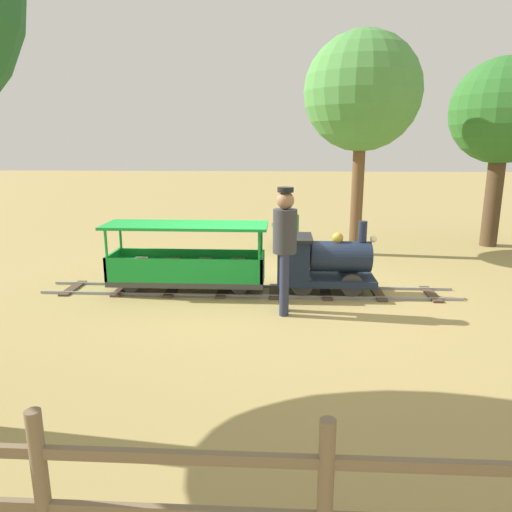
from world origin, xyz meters
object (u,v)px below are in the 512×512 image
object	(u,v)px
park_bench	(287,230)
oak_tree_near	(362,93)
conductor_person	(285,241)
passenger_car	(187,264)
locomotive	(320,261)
oak_tree_distant	(503,113)

from	to	relation	value
park_bench	oak_tree_near	bearing A→B (deg)	77.56
conductor_person	oak_tree_near	xyz separation A→B (m)	(-3.40, 1.40, 2.07)
oak_tree_near	passenger_car	bearing A→B (deg)	-47.75
oak_tree_near	locomotive	bearing A→B (deg)	-18.97
locomotive	passenger_car	distance (m)	1.94
oak_tree_distant	passenger_car	bearing A→B (deg)	-58.72
passenger_car	park_bench	world-z (taller)	passenger_car
conductor_person	oak_tree_distant	distance (m)	6.42
passenger_car	oak_tree_near	bearing A→B (deg)	132.25
passenger_car	oak_tree_distant	distance (m)	7.16
passenger_car	conductor_person	distance (m)	1.74
conductor_person	oak_tree_near	bearing A→B (deg)	157.64
passenger_car	park_bench	xyz separation A→B (m)	(-2.86, 1.48, -0.01)
conductor_person	park_bench	world-z (taller)	conductor_person
locomotive	conductor_person	distance (m)	1.10
locomotive	oak_tree_near	bearing A→B (deg)	161.03
conductor_person	passenger_car	bearing A→B (deg)	-120.72
passenger_car	locomotive	bearing A→B (deg)	90.00
conductor_person	park_bench	bearing A→B (deg)	179.04
locomotive	park_bench	bearing A→B (deg)	-170.89
park_bench	oak_tree_near	xyz separation A→B (m)	(0.30, 1.34, 2.61)
passenger_car	oak_tree_near	distance (m)	4.62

